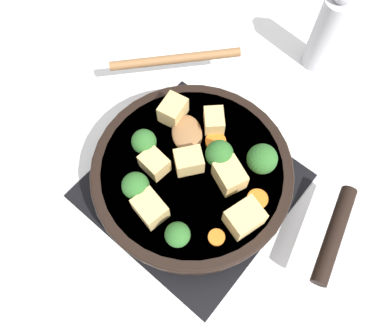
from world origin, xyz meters
name	(u,v)px	position (x,y,z in m)	size (l,w,h in m)	color
ground_plane	(192,186)	(0.00, 0.00, 0.00)	(2.40, 2.40, 0.00)	white
front_burner_grate	(192,184)	(0.00, 0.00, 0.01)	(0.31, 0.31, 0.03)	black
skillet_pan	(193,174)	(0.00, 0.00, 0.06)	(0.32, 0.41, 0.05)	black
wooden_spoon	(180,90)	(0.09, 0.10, 0.09)	(0.23, 0.23, 0.02)	olive
tofu_cube_center_large	(244,218)	(-0.02, -0.11, 0.10)	(0.05, 0.04, 0.04)	#DBB770
tofu_cube_near_handle	(154,163)	(-0.04, 0.04, 0.09)	(0.04, 0.03, 0.03)	#DBB770
tofu_cube_east_chunk	(230,176)	(0.02, -0.06, 0.10)	(0.05, 0.04, 0.04)	#DBB770
tofu_cube_west_chunk	(151,209)	(-0.09, 0.00, 0.10)	(0.04, 0.04, 0.04)	#DBB770
tofu_cube_back_piece	(214,121)	(0.08, 0.02, 0.09)	(0.04, 0.03, 0.03)	#DBB770
tofu_cube_front_piece	(187,163)	(0.00, 0.01, 0.09)	(0.04, 0.03, 0.03)	#DBB770
tofu_cube_mid_small	(173,110)	(0.05, 0.08, 0.09)	(0.04, 0.03, 0.03)	#DBB770
broccoli_floret_near_spoon	(144,142)	(-0.02, 0.08, 0.10)	(0.04, 0.04, 0.05)	#709956
broccoli_floret_center_top	(178,235)	(-0.10, -0.06, 0.10)	(0.04, 0.04, 0.04)	#709956
broccoli_floret_east_rim	(262,159)	(0.07, -0.08, 0.11)	(0.05, 0.05, 0.05)	#709956
broccoli_floret_west_rim	(136,186)	(-0.08, 0.04, 0.10)	(0.04, 0.04, 0.05)	#709956
broccoli_floret_north_edge	(219,154)	(0.03, -0.02, 0.11)	(0.04, 0.04, 0.05)	#709956
carrot_slice_orange_thin	(216,142)	(0.06, 0.00, 0.08)	(0.03, 0.03, 0.01)	orange
carrot_slice_near_center	(257,199)	(0.02, -0.11, 0.08)	(0.03, 0.03, 0.01)	orange
carrot_slice_edge_slice	(216,237)	(-0.06, -0.10, 0.08)	(0.02, 0.02, 0.01)	orange
pepper_mill	(327,31)	(0.36, -0.01, 0.08)	(0.05, 0.05, 0.18)	#B2B2B7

